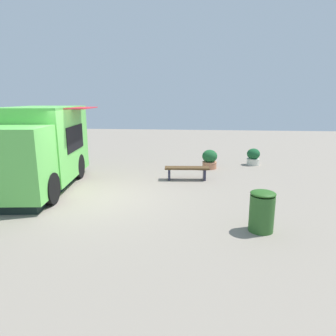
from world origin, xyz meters
The scene contains 6 objects.
ground_plane centered at (0.00, 0.00, 0.00)m, with size 40.00×40.00×0.00m, color gray.
food_truck centered at (2.17, -0.72, 1.23)m, with size 2.92×4.96×2.57m.
planter_flowering_near centered at (-5.28, -4.97, 0.36)m, with size 0.56×0.56×0.72m.
planter_flowering_far centered at (-3.36, -4.05, 0.39)m, with size 0.62×0.62×0.78m.
plaza_bench centered at (-2.49, -2.18, 0.34)m, with size 1.59×0.52×0.46m.
trash_bin centered at (-4.27, 1.91, 0.46)m, with size 0.54×0.54×0.91m.
Camera 1 is at (-2.86, 8.13, 2.81)m, focal length 31.85 mm.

